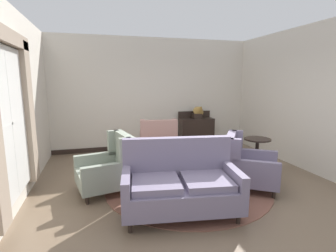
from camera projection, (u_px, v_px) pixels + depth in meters
name	position (u px, v px, depth m)	size (l,w,h in m)	color
ground	(193.00, 192.00, 4.39)	(8.72, 8.72, 0.00)	brown
wall_back	(153.00, 94.00, 7.08)	(5.64, 0.08, 3.02)	silver
wall_left	(21.00, 103.00, 4.29)	(0.08, 4.36, 3.02)	silver
wall_right	(294.00, 98.00, 5.73)	(0.08, 4.36, 3.02)	silver
baseboard_back	(154.00, 146.00, 7.28)	(5.48, 0.03, 0.12)	black
area_rug	(187.00, 185.00, 4.67)	(2.94, 2.94, 0.01)	brown
window_with_curtains	(12.00, 112.00, 3.50)	(0.12, 1.93, 2.36)	silver
coffee_table	(181.00, 159.00, 4.81)	(0.89, 0.89, 0.53)	black
porcelain_vase	(182.00, 147.00, 4.78)	(0.17, 0.17, 0.29)	#4C7A66
settee	(180.00, 185.00, 3.65)	(1.72, 1.07, 1.05)	slate
armchair_far_left	(158.00, 143.00, 6.11)	(0.95, 1.01, 1.02)	tan
armchair_foreground_right	(246.00, 165.00, 4.54)	(1.20, 1.18, 0.95)	slate
armchair_near_window	(109.00, 168.00, 4.37)	(1.01, 0.96, 0.99)	gray
side_table	(257.00, 153.00, 5.20)	(0.52, 0.52, 0.74)	black
sideboard	(196.00, 131.00, 7.29)	(0.95, 0.40, 1.02)	black
gramophone	(199.00, 111.00, 7.12)	(0.33, 0.40, 0.48)	black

